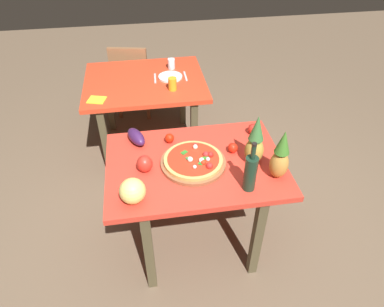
{
  "coord_description": "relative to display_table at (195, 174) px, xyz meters",
  "views": [
    {
      "loc": [
        -0.29,
        -1.71,
        2.27
      ],
      "look_at": [
        -0.02,
        0.04,
        0.82
      ],
      "focal_mm": 32.7,
      "sensor_mm": 36.0,
      "label": 1
    }
  ],
  "objects": [
    {
      "name": "drinking_glass_water",
      "position": [
        0.0,
        1.41,
        0.15
      ],
      "size": [
        0.07,
        0.07,
        0.1
      ],
      "primitive_type": "cylinder",
      "color": "silver",
      "rests_on": "background_table"
    },
    {
      "name": "eggplant",
      "position": [
        -0.37,
        0.28,
        0.15
      ],
      "size": [
        0.16,
        0.22,
        0.09
      ],
      "primitive_type": "ellipsoid",
      "rotation": [
        0.0,
        0.0,
        2.0
      ],
      "color": "#3D1D4E",
      "rests_on": "display_table"
    },
    {
      "name": "dining_chair",
      "position": [
        -0.4,
        1.88,
        -0.18
      ],
      "size": [
        0.47,
        0.47,
        0.85
      ],
      "rotation": [
        0.0,
        0.0,
        2.93
      ],
      "color": "brown",
      "rests_on": "ground_plane"
    },
    {
      "name": "knife_utensil",
      "position": [
        0.11,
        1.22,
        0.11
      ],
      "size": [
        0.02,
        0.18,
        0.01
      ],
      "primitive_type": "cube",
      "rotation": [
        0.0,
        0.0,
        -0.0
      ],
      "color": "silver",
      "rests_on": "background_table"
    },
    {
      "name": "tomato_near_board",
      "position": [
        -0.14,
        0.25,
        0.14
      ],
      "size": [
        0.07,
        0.07,
        0.07
      ],
      "primitive_type": "sphere",
      "color": "red",
      "rests_on": "display_table"
    },
    {
      "name": "wine_bottle",
      "position": [
        0.28,
        -0.28,
        0.23
      ],
      "size": [
        0.08,
        0.08,
        0.34
      ],
      "color": "#193223",
      "rests_on": "display_table"
    },
    {
      "name": "bell_pepper",
      "position": [
        -0.33,
        -0.02,
        0.15
      ],
      "size": [
        0.1,
        0.1,
        0.11
      ],
      "primitive_type": "ellipsoid",
      "color": "red",
      "rests_on": "display_table"
    },
    {
      "name": "pineapple_left",
      "position": [
        0.37,
        -0.05,
        0.26
      ],
      "size": [
        0.12,
        0.12,
        0.35
      ],
      "color": "#AD933A",
      "rests_on": "display_table"
    },
    {
      "name": "dinner_plate",
      "position": [
        -0.03,
        1.22,
        0.11
      ],
      "size": [
        0.22,
        0.22,
        0.02
      ],
      "primitive_type": "cylinder",
      "color": "white",
      "rests_on": "background_table"
    },
    {
      "name": "display_table",
      "position": [
        0.0,
        0.0,
        0.0
      ],
      "size": [
        1.16,
        0.81,
        0.77
      ],
      "color": "brown",
      "rests_on": "ground_plane"
    },
    {
      "name": "background_table",
      "position": [
        -0.27,
        1.21,
        0.0
      ],
      "size": [
        1.09,
        0.89,
        0.77
      ],
      "color": "brown",
      "rests_on": "ground_plane"
    },
    {
      "name": "melon",
      "position": [
        -0.41,
        -0.28,
        0.18
      ],
      "size": [
        0.15,
        0.15,
        0.15
      ],
      "primitive_type": "sphere",
      "color": "#F1E075",
      "rests_on": "display_table"
    },
    {
      "name": "ground_plane",
      "position": [
        0.0,
        0.0,
        -0.67
      ],
      "size": [
        10.0,
        10.0,
        0.0
      ],
      "primitive_type": "plane",
      "color": "brown"
    },
    {
      "name": "pineapple_right",
      "position": [
        0.48,
        -0.21,
        0.26
      ],
      "size": [
        0.11,
        0.11,
        0.34
      ],
      "color": "#BD8338",
      "rests_on": "display_table"
    },
    {
      "name": "fork_utensil",
      "position": [
        -0.17,
        1.22,
        0.11
      ],
      "size": [
        0.02,
        0.18,
        0.01
      ],
      "primitive_type": "cube",
      "rotation": [
        0.0,
        0.0,
        -0.05
      ],
      "color": "silver",
      "rests_on": "background_table"
    },
    {
      "name": "drinking_glass_juice",
      "position": [
        -0.04,
        0.99,
        0.16
      ],
      "size": [
        0.07,
        0.07,
        0.11
      ],
      "primitive_type": "cylinder",
      "color": "gold",
      "rests_on": "background_table"
    },
    {
      "name": "tomato_at_corner",
      "position": [
        0.47,
        0.26,
        0.14
      ],
      "size": [
        0.08,
        0.08,
        0.08
      ],
      "primitive_type": "sphere",
      "color": "red",
      "rests_on": "display_table"
    },
    {
      "name": "pizza",
      "position": [
        -0.01,
        -0.02,
        0.14
      ],
      "size": [
        0.38,
        0.38,
        0.06
      ],
      "color": "#E3AA59",
      "rests_on": "pizza_board"
    },
    {
      "name": "napkin_folded",
      "position": [
        -0.68,
        0.91,
        0.11
      ],
      "size": [
        0.17,
        0.15,
        0.01
      ],
      "primitive_type": "cube",
      "rotation": [
        0.0,
        0.0,
        -0.28
      ],
      "color": "yellow",
      "rests_on": "background_table"
    },
    {
      "name": "pizza_board",
      "position": [
        -0.02,
        -0.01,
        0.12
      ],
      "size": [
        0.42,
        0.42,
        0.02
      ],
      "primitive_type": "cylinder",
      "color": "brown",
      "rests_on": "display_table"
    },
    {
      "name": "tomato_by_bottle",
      "position": [
        0.27,
        0.07,
        0.14
      ],
      "size": [
        0.07,
        0.07,
        0.07
      ],
      "primitive_type": "sphere",
      "color": "red",
      "rests_on": "display_table"
    }
  ]
}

